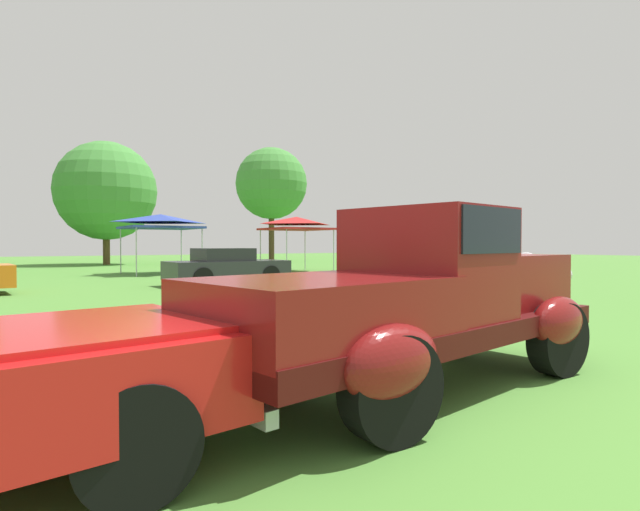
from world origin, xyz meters
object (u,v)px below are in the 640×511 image
canopy_tent_right_field (297,223)px  canopy_tent_center_field (161,221)px  feature_pickup_truck (421,296)px  show_car_skyblue (395,261)px  show_car_charcoal (227,267)px

canopy_tent_right_field → canopy_tent_center_field: bearing=165.8°
feature_pickup_truck → canopy_tent_center_field: bearing=80.5°
show_car_skyblue → canopy_tent_right_field: bearing=112.5°
show_car_skyblue → canopy_tent_center_field: size_ratio=1.23×
show_car_charcoal → show_car_skyblue: same height
feature_pickup_truck → canopy_tent_center_field: canopy_tent_center_field is taller
show_car_charcoal → canopy_tent_right_field: (6.21, 5.85, 1.82)m
feature_pickup_truck → show_car_skyblue: size_ratio=1.21×
feature_pickup_truck → show_car_charcoal: 12.82m
show_car_skyblue → canopy_tent_right_field: size_ratio=1.32×
show_car_skyblue → canopy_tent_center_field: (-8.30, 6.53, 1.83)m
feature_pickup_truck → show_car_skyblue: bearing=48.8°
canopy_tent_center_field → canopy_tent_right_field: size_ratio=1.08×
canopy_tent_center_field → show_car_charcoal: bearing=-89.8°
show_car_skyblue → canopy_tent_center_field: bearing=141.8°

